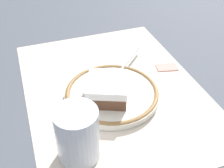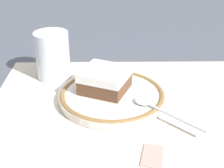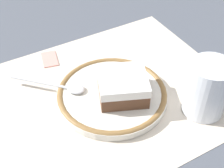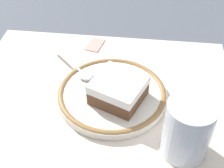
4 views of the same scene
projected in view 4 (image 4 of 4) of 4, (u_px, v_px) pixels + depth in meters
The scene contains 8 objects.
ground_plane at pixel (100, 93), 0.59m from camera, with size 2.40×2.40×0.00m, color #4C515B.
placemat at pixel (100, 92), 0.59m from camera, with size 0.50×0.37×0.00m, color beige.
plate at pixel (112, 94), 0.58m from camera, with size 0.20×0.20×0.02m.
cake_slice at pixel (119, 90), 0.55m from camera, with size 0.11×0.11×0.04m.
spoon at pixel (79, 70), 0.61m from camera, with size 0.11×0.11×0.01m.
cup at pixel (187, 132), 0.47m from camera, with size 0.07×0.07×0.10m.
napkin at pixel (8, 116), 0.55m from camera, with size 0.11×0.13×0.00m, color white.
sugar_packet at pixel (95, 44), 0.70m from camera, with size 0.05×0.03×0.01m, color #E5998C.
Camera 4 is at (-0.07, 0.42, 0.41)m, focal length 50.79 mm.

